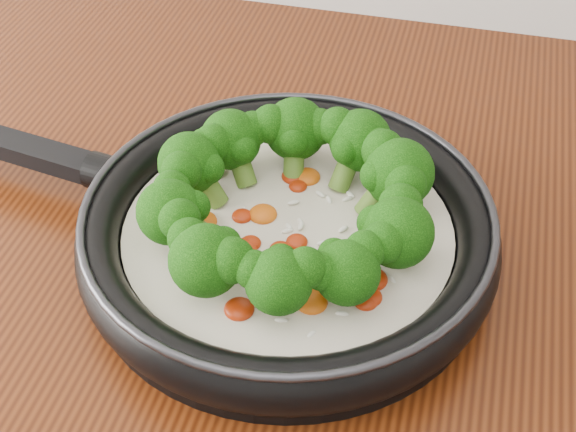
# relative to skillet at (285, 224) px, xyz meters

# --- Properties ---
(skillet) EXTENTS (0.57, 0.40, 0.10)m
(skillet) POSITION_rel_skillet_xyz_m (0.00, 0.00, 0.00)
(skillet) COLOR black
(skillet) RESTS_ON counter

